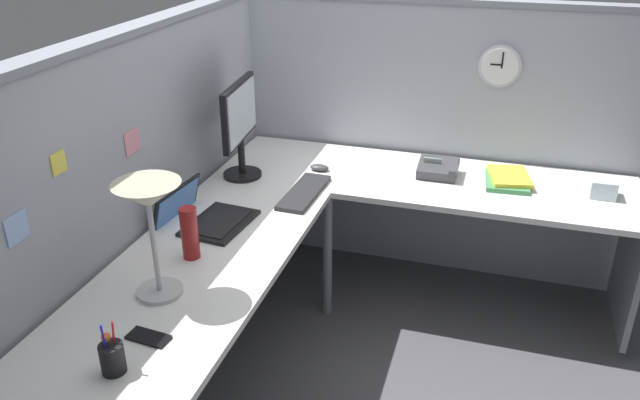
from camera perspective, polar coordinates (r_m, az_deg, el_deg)
ground_plane at (r=3.36m, az=2.54°, el=-11.99°), size 6.80×6.80×0.00m
cubicle_wall_back at (r=2.96m, az=-15.53°, el=-0.51°), size 2.57×0.12×1.58m
cubicle_wall_right at (r=3.69m, az=10.21°, el=5.35°), size 0.12×2.37×1.58m
desk at (r=2.88m, az=2.97°, el=-3.90°), size 2.35×2.15×0.73m
monitor at (r=3.23m, az=-7.23°, el=6.93°), size 0.46×0.20×0.50m
laptop at (r=2.90m, az=-10.71°, el=-1.43°), size 0.37×0.41×0.22m
keyboard at (r=3.10m, az=-1.45°, el=0.69°), size 0.43×0.15×0.02m
computer_mouse at (r=3.38m, az=-0.05°, el=2.95°), size 0.06×0.10×0.03m
desk_lamp_dome at (r=2.26m, az=-15.19°, el=-0.42°), size 0.24×0.24×0.44m
pen_cup at (r=2.09m, az=-18.22°, el=-13.35°), size 0.08×0.08×0.18m
cell_phone at (r=2.22m, az=-15.22°, el=-11.86°), size 0.08×0.15×0.01m
thermos_flask at (r=2.58m, az=-11.67°, el=-2.94°), size 0.07×0.07×0.22m
office_phone at (r=3.36m, az=10.69°, el=2.74°), size 0.19×0.21×0.11m
book_stack at (r=3.37m, az=16.60°, el=1.84°), size 0.31×0.24×0.04m
tissue_box at (r=3.37m, az=24.15°, el=1.02°), size 0.12×0.12×0.09m
wall_clock at (r=3.49m, az=15.92°, el=11.54°), size 0.04×0.22×0.22m
pinned_note_leftmost at (r=2.36m, az=-22.51°, el=3.10°), size 0.07×0.00×0.08m
pinned_note_middle at (r=2.24m, az=-25.68°, el=-2.28°), size 0.10×0.00×0.10m
pinned_note_rightmost at (r=2.72m, az=-16.57°, el=5.07°), size 0.11×0.00×0.10m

